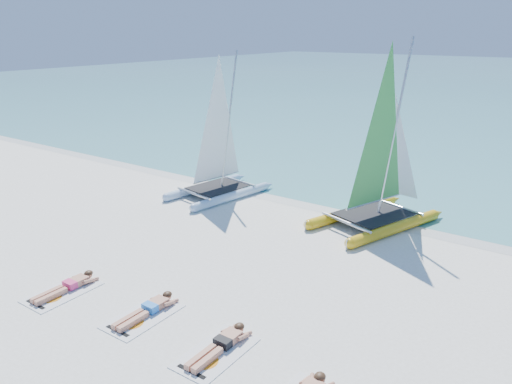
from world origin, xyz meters
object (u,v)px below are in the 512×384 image
towel_a (63,292)px  sunbather_a (69,285)px  sunbather_c (222,344)px  catamaran_blue (218,153)px  towel_b (143,316)px  sunbather_b (149,309)px  catamaran_yellow (387,166)px  towel_c (216,353)px

towel_a → sunbather_a: 0.22m
sunbather_c → catamaran_blue: bearing=129.3°
towel_b → sunbather_b: (0.00, 0.19, 0.11)m
towel_b → sunbather_c: 2.28m
catamaran_yellow → towel_a: bearing=-98.4°
sunbather_c → towel_a: bearing=-174.0°
catamaran_yellow → sunbather_b: catamaran_yellow is taller
sunbather_a → towel_b: bearing=4.8°
catamaran_blue → sunbather_b: 9.01m
catamaran_blue → towel_b: (4.20, -8.00, -1.72)m
towel_b → towel_c: 2.27m
sunbather_a → catamaran_blue: bearing=101.6°
towel_b → catamaran_blue: bearing=117.7°
sunbather_b → sunbather_a: bearing=-170.9°
towel_a → sunbather_b: (2.52, 0.59, 0.11)m
sunbather_a → towel_b: (2.52, 0.21, -0.11)m
catamaran_yellow → towel_a: 10.72m
sunbather_a → sunbather_c: (4.79, 0.31, 0.00)m
sunbather_b → towel_c: (2.27, -0.28, -0.11)m
towel_a → towel_c: size_ratio=1.00×
catamaran_blue → towel_b: bearing=-52.5°
catamaran_blue → towel_a: catamaran_blue is taller
sunbather_a → towel_c: 4.79m
towel_b → towel_c: size_ratio=1.00×
towel_a → sunbather_c: sunbather_c is taller
towel_c → sunbather_c: (-0.00, 0.19, 0.11)m
sunbather_a → towel_b: sunbather_a is taller
sunbather_a → sunbather_b: same height
towel_b → towel_a: bearing=-170.9°
catamaran_blue → sunbather_b: bearing=-51.9°
towel_a → sunbather_c: size_ratio=1.07×
catamaran_blue → towel_b: size_ratio=3.14×
sunbather_b → sunbather_c: same height
sunbather_a → towel_a: bearing=-90.0°
towel_a → towel_c: (4.79, 0.31, 0.00)m
catamaran_blue → towel_b: 9.20m
catamaran_blue → towel_c: bearing=-41.5°
towel_c → sunbather_c: bearing=90.0°
catamaran_yellow → towel_a: catamaran_yellow is taller
towel_a → sunbather_a: size_ratio=1.07×
catamaran_blue → towel_a: bearing=-68.8°
towel_a → sunbather_b: 2.59m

